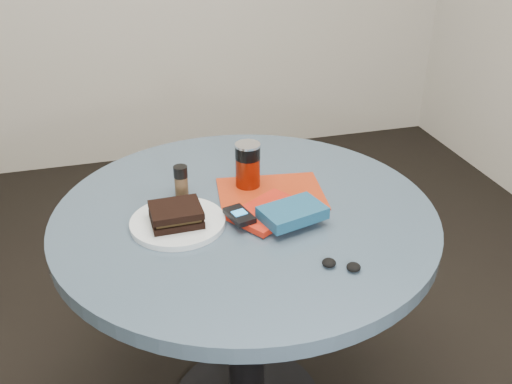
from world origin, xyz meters
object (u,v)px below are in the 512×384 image
object	(u,v)px
plate	(178,222)
novel	(292,213)
soda_can	(248,166)
headphones	(341,265)
magazine	(271,194)
table	(246,261)
sandwich	(176,214)
red_book	(269,212)
mp3_player	(239,215)
pepper_grinder	(181,181)

from	to	relation	value
plate	novel	size ratio (longest dim) A/B	1.53
plate	soda_can	size ratio (longest dim) A/B	1.82
soda_can	headphones	bearing A→B (deg)	-76.37
soda_can	magazine	distance (m)	0.10
table	soda_can	size ratio (longest dim) A/B	7.64
novel	headphones	world-z (taller)	novel
sandwich	red_book	bearing A→B (deg)	-2.41
magazine	mp3_player	bearing A→B (deg)	-125.81
table	red_book	bearing A→B (deg)	-40.76
sandwich	headphones	world-z (taller)	sandwich
mp3_player	pepper_grinder	bearing A→B (deg)	121.02
table	mp3_player	world-z (taller)	mp3_player
pepper_grinder	sandwich	bearing A→B (deg)	-103.29
novel	magazine	bearing A→B (deg)	76.70
table	soda_can	bearing A→B (deg)	71.87
table	pepper_grinder	distance (m)	0.28
plate	red_book	distance (m)	0.23
pepper_grinder	mp3_player	world-z (taller)	pepper_grinder
sandwich	magazine	bearing A→B (deg)	19.74
pepper_grinder	magazine	bearing A→B (deg)	-14.73
table	pepper_grinder	size ratio (longest dim) A/B	11.53
sandwich	novel	distance (m)	0.29
soda_can	headphones	size ratio (longest dim) A/B	1.45
sandwich	red_book	world-z (taller)	sandwich
magazine	mp3_player	distance (m)	0.18
headphones	plate	bearing A→B (deg)	139.54
mp3_player	sandwich	bearing A→B (deg)	168.60
pepper_grinder	headphones	distance (m)	0.52
plate	red_book	bearing A→B (deg)	-4.81
mp3_player	headphones	xyz separation A→B (m)	(0.17, -0.24, -0.02)
pepper_grinder	novel	size ratio (longest dim) A/B	0.56
table	headphones	size ratio (longest dim) A/B	11.04
pepper_grinder	mp3_player	distance (m)	0.22
red_book	sandwich	bearing A→B (deg)	144.68
table	magazine	xyz separation A→B (m)	(0.09, 0.06, 0.17)
sandwich	soda_can	world-z (taller)	soda_can
mp3_player	headphones	bearing A→B (deg)	-53.45
mp3_player	plate	bearing A→B (deg)	164.82
red_book	mp3_player	distance (m)	0.09
red_book	mp3_player	bearing A→B (deg)	161.16
pepper_grinder	novel	bearing A→B (deg)	-43.20
sandwich	pepper_grinder	world-z (taller)	pepper_grinder
soda_can	magazine	bearing A→B (deg)	-50.82
plate	mp3_player	world-z (taller)	mp3_player
sandwich	mp3_player	world-z (taller)	sandwich
plate	headphones	world-z (taller)	headphones
table	plate	distance (m)	0.25
table	novel	world-z (taller)	novel
plate	novel	bearing A→B (deg)	-15.46
plate	pepper_grinder	distance (m)	0.16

